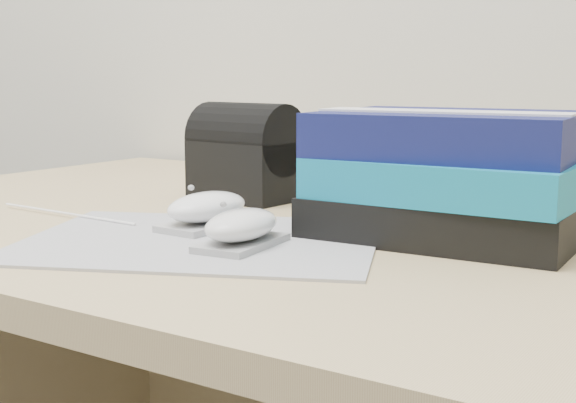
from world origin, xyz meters
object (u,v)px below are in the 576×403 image
Objects in this scene: mouse_front at (242,228)px; book_stack at (452,175)px; mouse_rear at (207,210)px; pouch at (246,153)px.

mouse_front is 0.38× the size of book_stack.
mouse_front is at bearing -32.48° from mouse_rear.
mouse_front is 0.23m from book_stack.
pouch is (-0.18, 0.25, 0.04)m from mouse_front.
book_stack is at bearing -13.62° from pouch.
book_stack is (0.14, 0.18, 0.04)m from mouse_front.
book_stack reaches higher than mouse_rear.
pouch is at bearing 125.46° from mouse_front.
book_stack is 0.33m from pouch.
pouch is at bearing 115.11° from mouse_rear.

